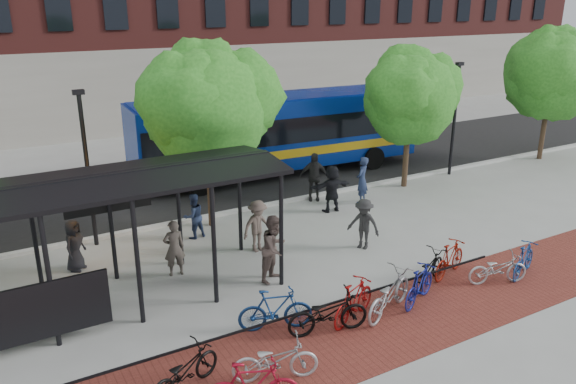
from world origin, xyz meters
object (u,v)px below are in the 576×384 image
tree_b (208,101)px  bike_5 (354,301)px  bike_6 (389,294)px  pedestrian_8 (275,248)px  pedestrian_0 (74,245)px  bike_2 (275,360)px  tree_c (411,93)px  bike_8 (428,269)px  pedestrian_2 (194,216)px  pedestrian_3 (258,226)px  bike_9 (450,259)px  bike_10 (498,269)px  lamp_post_left (87,165)px  bike_4 (328,313)px  bike_3 (275,310)px  pedestrian_9 (364,224)px  lamp_post_right (455,116)px  bus (279,129)px  pedestrian_7 (362,180)px  tree_d (553,70)px  pedestrian_1 (174,248)px  pedestrian_5 (332,188)px  bike_11 (524,260)px  bus_shelter (72,202)px  bike_7 (419,285)px  bike_0 (184,371)px

tree_b → bike_5: (0.55, -7.76, -3.91)m
bike_6 → pedestrian_8: 3.53m
bike_6 → pedestrian_0: bearing=21.1°
bike_2 → pedestrian_8: size_ratio=0.94×
tree_c → bike_8: 9.78m
pedestrian_2 → pedestrian_3: size_ratio=0.91×
bike_9 → bike_10: 1.34m
pedestrian_2 → pedestrian_8: (0.94, -4.02, 0.21)m
bike_6 → lamp_post_left: bearing=10.9°
lamp_post_left → bike_2: size_ratio=2.76×
bike_4 → bike_10: bearing=-80.2°
bike_3 → pedestrian_9: 5.55m
lamp_post_right → bus: 7.97m
lamp_post_left → pedestrian_9: (7.51, -4.61, -1.90)m
pedestrian_7 → tree_b: bearing=-41.3°
bike_2 → bike_10: bike_2 is taller
bike_2 → tree_d: bearing=-46.8°
bike_9 → pedestrian_9: bearing=0.4°
tree_d → bike_9: size_ratio=3.70×
bike_2 → bike_5: (2.84, 1.09, 0.06)m
bike_4 → pedestrian_9: (3.74, 3.56, 0.31)m
tree_c → bus: size_ratio=0.44×
bus → pedestrian_0: (-10.13, -5.73, -1.28)m
lamp_post_right → bike_6: (-10.36, -8.19, -2.18)m
bike_3 → bike_10: bearing=-79.1°
pedestrian_7 → pedestrian_8: (-6.13, -4.03, 0.05)m
lamp_post_right → bike_9: (-7.47, -7.43, -2.22)m
bike_5 → pedestrian_1: bearing=10.2°
pedestrian_1 → pedestrian_5: (6.95, 2.11, 0.05)m
bike_11 → pedestrian_7: 7.46m
bike_6 → bike_5: bearing=56.2°
lamp_post_right → bus: lamp_post_right is taller
bike_10 → pedestrian_0: (-10.27, 6.87, 0.34)m
bus_shelter → bike_11: size_ratio=6.30×
bike_7 → pedestrian_8: pedestrian_8 is taller
bus_shelter → bike_6: 8.28m
tree_b → pedestrian_9: tree_b is taller
bike_5 → bike_7: size_ratio=1.05×
bus_shelter → pedestrian_9: size_ratio=6.27×
bike_5 → pedestrian_1: size_ratio=1.06×
bike_10 → bike_5: bearing=104.8°
lamp_post_left → bike_11: 13.63m
tree_c → lamp_post_left: size_ratio=1.16×
bike_3 → pedestrian_8: bearing=-8.4°
lamp_post_right → bike_11: (-5.59, -8.51, -2.24)m
bike_4 → pedestrian_8: size_ratio=1.03×
bike_6 → pedestrian_8: pedestrian_8 is taller
lamp_post_right → pedestrian_7: 6.26m
bike_11 → bike_0: bearing=69.2°
bike_5 → lamp_post_right: bearing=-78.2°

